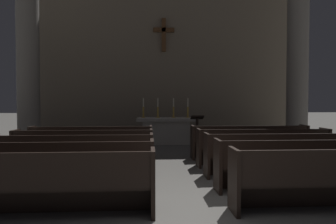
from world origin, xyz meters
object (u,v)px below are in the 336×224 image
(pew_right_row_5, at_px, (249,142))
(altar, at_px, (166,130))
(pew_right_row_2, at_px, (306,164))
(pew_left_row_5, at_px, (92,143))
(pew_right_row_4, at_px, (263,147))
(pew_left_row_1, at_px, (36,184))
(column_left_second, at_px, (28,42))
(candlestick_outer_right, at_px, (188,111))
(candlestick_inner_left, at_px, (158,111))
(pew_left_row_2, at_px, (58,168))
(candlestick_inner_right, at_px, (174,111))
(pew_left_row_3, at_px, (73,157))
(pew_left_row_4, at_px, (84,149))
(lectern, at_px, (197,133))
(pew_right_row_3, at_px, (281,154))
(candlestick_outer_left, at_px, (143,111))
(column_right_second, at_px, (298,45))

(pew_right_row_5, xyz_separation_m, altar, (-2.22, 3.14, 0.06))
(pew_right_row_2, height_order, pew_right_row_5, same)
(pew_left_row_5, xyz_separation_m, pew_right_row_4, (4.44, -1.07, 0.00))
(pew_right_row_4, bearing_deg, pew_left_row_1, -144.16)
(altar, bearing_deg, column_left_second, -174.11)
(pew_right_row_5, relative_size, candlestick_outer_right, 4.44)
(candlestick_inner_left, height_order, candlestick_outer_right, same)
(pew_left_row_2, xyz_separation_m, candlestick_inner_right, (2.52, 6.35, 0.78))
(pew_right_row_2, bearing_deg, pew_left_row_5, 144.16)
(pew_left_row_1, relative_size, pew_left_row_3, 1.00)
(column_left_second, bearing_deg, pew_right_row_5, -20.30)
(pew_left_row_4, relative_size, lectern, 2.88)
(pew_left_row_3, distance_m, pew_right_row_2, 4.57)
(pew_right_row_3, bearing_deg, lectern, 106.39)
(pew_left_row_4, bearing_deg, pew_right_row_4, 0.00)
(pew_left_row_1, height_order, candlestick_inner_left, candlestick_inner_left)
(column_left_second, xyz_separation_m, candlestick_outer_left, (4.05, 0.51, -2.49))
(lectern, bearing_deg, pew_left_row_3, -128.49)
(pew_left_row_3, height_order, pew_left_row_4, same)
(pew_right_row_3, distance_m, candlestick_outer_right, 5.51)
(pew_left_row_3, height_order, pew_left_row_5, same)
(pew_left_row_5, xyz_separation_m, candlestick_inner_right, (2.52, 3.14, 0.78))
(pew_left_row_5, xyz_separation_m, column_left_second, (-2.68, 2.63, 3.26))
(pew_right_row_5, xyz_separation_m, candlestick_inner_left, (-2.52, 3.14, 0.78))
(candlestick_outer_left, distance_m, candlestick_inner_left, 0.55)
(pew_left_row_5, xyz_separation_m, candlestick_outer_right, (3.07, 3.14, 0.78))
(pew_right_row_2, bearing_deg, pew_left_row_1, -166.46)
(column_right_second, bearing_deg, candlestick_inner_right, 173.73)
(column_right_second, relative_size, candlestick_outer_left, 10.25)
(pew_left_row_1, relative_size, column_left_second, 0.43)
(pew_left_row_5, bearing_deg, candlestick_inner_left, 58.53)
(pew_left_row_3, bearing_deg, candlestick_outer_right, 59.81)
(candlestick_outer_right, bearing_deg, pew_right_row_4, -71.95)
(column_left_second, relative_size, column_right_second, 1.00)
(pew_right_row_5, bearing_deg, pew_left_row_3, -154.29)
(column_right_second, height_order, candlestick_inner_left, column_right_second)
(pew_left_row_4, height_order, pew_left_row_5, same)
(pew_right_row_3, xyz_separation_m, pew_right_row_4, (0.00, 1.07, 0.00))
(candlestick_inner_left, bearing_deg, pew_left_row_3, -110.00)
(candlestick_inner_right, relative_size, lectern, 0.65)
(pew_left_row_1, xyz_separation_m, pew_left_row_5, (0.00, 4.28, 0.00))
(pew_left_row_1, relative_size, column_right_second, 0.43)
(altar, height_order, lectern, lectern)
(pew_right_row_3, bearing_deg, pew_right_row_2, -90.00)
(candlestick_inner_left, bearing_deg, pew_right_row_3, -64.47)
(pew_left_row_4, xyz_separation_m, altar, (2.22, 4.21, 0.06))
(pew_right_row_4, relative_size, candlestick_outer_left, 4.44)
(pew_left_row_3, relative_size, pew_right_row_3, 1.00)
(candlestick_outer_right, bearing_deg, pew_right_row_3, -75.43)
(pew_left_row_2, xyz_separation_m, column_left_second, (-2.68, 5.84, 3.26))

